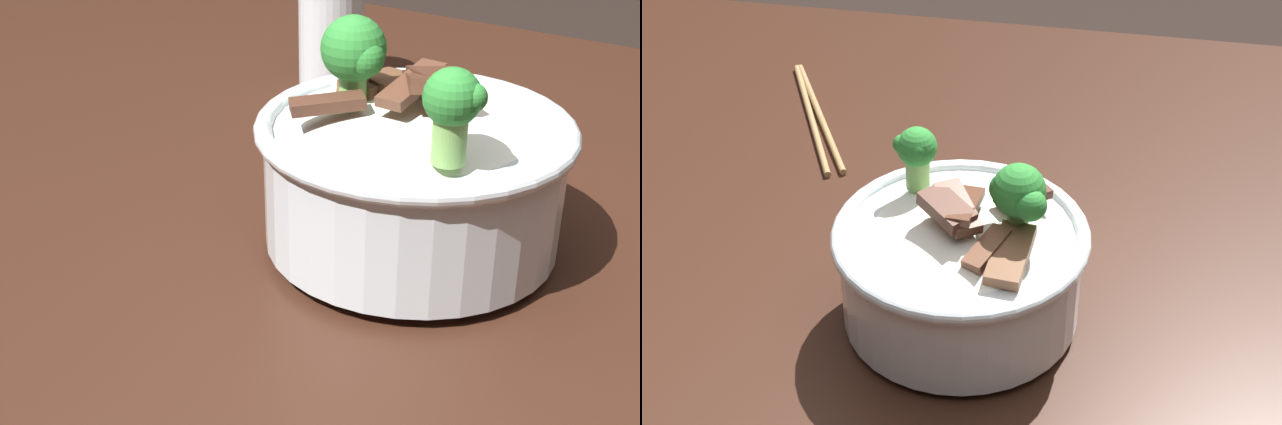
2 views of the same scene
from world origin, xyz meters
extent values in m
cube|color=#381E14|center=(0.00, 0.00, 0.80)|extent=(1.55, 1.07, 0.05)
cylinder|color=silver|center=(0.04, 0.02, 0.83)|extent=(0.08, 0.08, 0.01)
cylinder|color=silver|center=(0.04, 0.02, 0.88)|extent=(0.19, 0.19, 0.08)
torus|color=silver|center=(0.04, 0.02, 0.91)|extent=(0.20, 0.20, 0.01)
ellipsoid|color=white|center=(0.04, 0.02, 0.90)|extent=(0.16, 0.16, 0.05)
cube|color=#563323|center=(0.05, 0.02, 0.94)|extent=(0.05, 0.06, 0.02)
cube|color=brown|center=(0.00, 0.05, 0.93)|extent=(0.03, 0.06, 0.02)
cube|color=#4C2B1E|center=(0.00, -0.02, 0.93)|extent=(0.05, 0.04, 0.01)
cube|color=#563323|center=(0.04, 0.02, 0.94)|extent=(0.02, 0.06, 0.02)
cube|color=brown|center=(0.02, 0.05, 0.93)|extent=(0.03, 0.05, 0.01)
cube|color=#4C2B1E|center=(0.05, 0.03, 0.95)|extent=(0.05, 0.05, 0.02)
cylinder|color=#7AB256|center=(0.00, 0.01, 0.93)|extent=(0.02, 0.02, 0.03)
sphere|color=#2D8433|center=(0.00, 0.01, 0.96)|extent=(0.04, 0.04, 0.04)
sphere|color=#2D8433|center=(0.01, 0.01, 0.96)|extent=(0.02, 0.02, 0.02)
sphere|color=#2D8433|center=(-0.01, 0.03, 0.96)|extent=(0.02, 0.02, 0.02)
cylinder|color=#7AB256|center=(0.09, -0.03, 0.94)|extent=(0.02, 0.02, 0.03)
sphere|color=#2D8433|center=(0.09, -0.03, 0.96)|extent=(0.03, 0.03, 0.03)
sphere|color=#2D8433|center=(0.10, -0.03, 0.96)|extent=(0.02, 0.02, 0.02)
sphere|color=#2D8433|center=(0.09, -0.02, 0.96)|extent=(0.02, 0.02, 0.02)
cylinder|color=#9E7A4C|center=(0.26, -0.27, 0.83)|extent=(0.11, 0.21, 0.01)
cylinder|color=#9E7A4C|center=(0.25, -0.27, 0.83)|extent=(0.12, 0.21, 0.01)
camera|label=1|loc=(0.27, -0.46, 1.14)|focal=50.48mm
camera|label=2|loc=(-0.08, 0.64, 1.40)|focal=57.55mm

